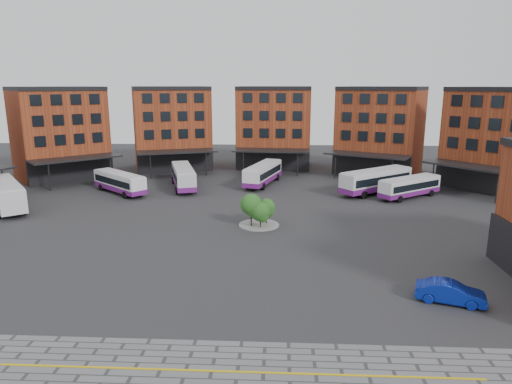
{
  "coord_description": "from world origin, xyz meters",
  "views": [
    {
      "loc": [
        4.07,
        -35.35,
        14.95
      ],
      "look_at": [
        1.74,
        10.86,
        4.0
      ],
      "focal_mm": 32.0,
      "sensor_mm": 36.0,
      "label": 1
    }
  ],
  "objects_px": {
    "bus_a": "(6,193)",
    "bus_f": "(410,187)",
    "tree_island": "(258,210)",
    "bus_b": "(119,182)",
    "blue_car": "(450,292)",
    "bus_e": "(376,180)",
    "bus_c": "(183,177)",
    "bus_d": "(263,173)"
  },
  "relations": [
    {
      "from": "bus_a",
      "to": "bus_c",
      "type": "height_order",
      "value": "bus_a"
    },
    {
      "from": "tree_island",
      "to": "bus_f",
      "type": "xyz_separation_m",
      "value": [
        19.79,
        13.93,
        -0.39
      ]
    },
    {
      "from": "bus_a",
      "to": "bus_b",
      "type": "bearing_deg",
      "value": 0.08
    },
    {
      "from": "bus_a",
      "to": "blue_car",
      "type": "relative_size",
      "value": 2.41
    },
    {
      "from": "bus_b",
      "to": "bus_e",
      "type": "bearing_deg",
      "value": -45.63
    },
    {
      "from": "bus_d",
      "to": "bus_e",
      "type": "bearing_deg",
      "value": -0.63
    },
    {
      "from": "tree_island",
      "to": "blue_car",
      "type": "bearing_deg",
      "value": -49.81
    },
    {
      "from": "bus_c",
      "to": "bus_e",
      "type": "relative_size",
      "value": 1.04
    },
    {
      "from": "bus_d",
      "to": "bus_f",
      "type": "relative_size",
      "value": 1.22
    },
    {
      "from": "bus_f",
      "to": "bus_e",
      "type": "bearing_deg",
      "value": -156.84
    },
    {
      "from": "bus_a",
      "to": "blue_car",
      "type": "bearing_deg",
      "value": -65.06
    },
    {
      "from": "bus_b",
      "to": "bus_f",
      "type": "bearing_deg",
      "value": -49.37
    },
    {
      "from": "bus_a",
      "to": "bus_f",
      "type": "relative_size",
      "value": 1.19
    },
    {
      "from": "bus_c",
      "to": "bus_e",
      "type": "distance_m",
      "value": 27.73
    },
    {
      "from": "bus_f",
      "to": "blue_car",
      "type": "relative_size",
      "value": 2.02
    },
    {
      "from": "bus_f",
      "to": "bus_b",
      "type": "bearing_deg",
      "value": -126.67
    },
    {
      "from": "bus_a",
      "to": "bus_e",
      "type": "bearing_deg",
      "value": -25.91
    },
    {
      "from": "bus_d",
      "to": "blue_car",
      "type": "height_order",
      "value": "bus_d"
    },
    {
      "from": "bus_e",
      "to": "bus_f",
      "type": "relative_size",
      "value": 1.18
    },
    {
      "from": "bus_b",
      "to": "blue_car",
      "type": "xyz_separation_m",
      "value": [
        34.42,
        -31.4,
        -0.81
      ]
    },
    {
      "from": "tree_island",
      "to": "bus_b",
      "type": "distance_m",
      "value": 24.88
    },
    {
      "from": "bus_e",
      "to": "tree_island",
      "type": "bearing_deg",
      "value": -81.53
    },
    {
      "from": "bus_e",
      "to": "bus_f",
      "type": "distance_m",
      "value": 4.68
    },
    {
      "from": "bus_b",
      "to": "bus_a",
      "type": "bearing_deg",
      "value": 170.29
    },
    {
      "from": "bus_b",
      "to": "blue_car",
      "type": "bearing_deg",
      "value": -90.86
    },
    {
      "from": "bus_e",
      "to": "bus_f",
      "type": "height_order",
      "value": "bus_e"
    },
    {
      "from": "bus_a",
      "to": "bus_b",
      "type": "distance_m",
      "value": 14.18
    },
    {
      "from": "bus_b",
      "to": "bus_e",
      "type": "relative_size",
      "value": 0.84
    },
    {
      "from": "tree_island",
      "to": "bus_c",
      "type": "distance_m",
      "value": 21.74
    },
    {
      "from": "tree_island",
      "to": "bus_a",
      "type": "relative_size",
      "value": 0.39
    },
    {
      "from": "bus_b",
      "to": "bus_e",
      "type": "xyz_separation_m",
      "value": [
        35.97,
        1.8,
        0.25
      ]
    },
    {
      "from": "bus_a",
      "to": "blue_car",
      "type": "distance_m",
      "value": 50.75
    },
    {
      "from": "tree_island",
      "to": "bus_d",
      "type": "height_order",
      "value": "tree_island"
    },
    {
      "from": "bus_b",
      "to": "bus_f",
      "type": "height_order",
      "value": "bus_b"
    },
    {
      "from": "bus_d",
      "to": "bus_e",
      "type": "xyz_separation_m",
      "value": [
        16.05,
        -4.96,
        0.12
      ]
    },
    {
      "from": "bus_d",
      "to": "bus_e",
      "type": "relative_size",
      "value": 1.03
    },
    {
      "from": "tree_island",
      "to": "bus_d",
      "type": "relative_size",
      "value": 0.38
    },
    {
      "from": "blue_car",
      "to": "bus_a",
      "type": "bearing_deg",
      "value": 81.69
    },
    {
      "from": "tree_island",
      "to": "blue_car",
      "type": "xyz_separation_m",
      "value": [
        14.24,
        -16.85,
        -1.14
      ]
    },
    {
      "from": "bus_b",
      "to": "bus_f",
      "type": "relative_size",
      "value": 0.99
    },
    {
      "from": "bus_b",
      "to": "bus_e",
      "type": "height_order",
      "value": "bus_e"
    },
    {
      "from": "bus_e",
      "to": "bus_f",
      "type": "bearing_deg",
      "value": 21.44
    }
  ]
}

